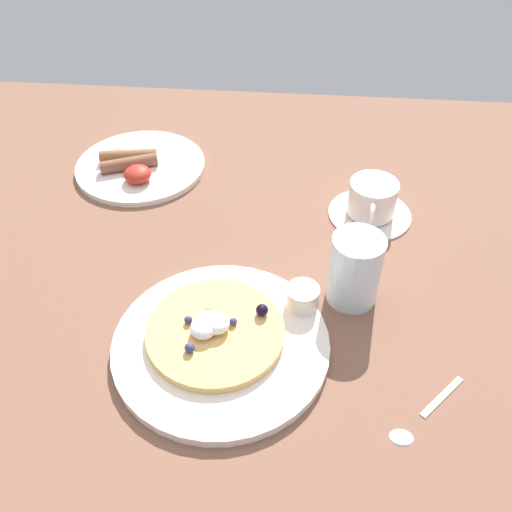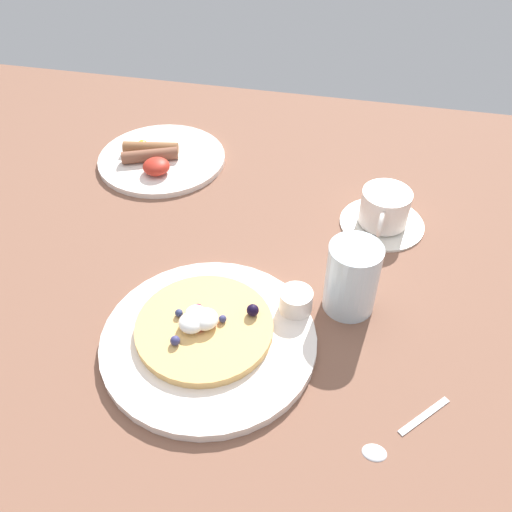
% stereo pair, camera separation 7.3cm
% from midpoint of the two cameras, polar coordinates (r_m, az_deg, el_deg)
% --- Properties ---
extents(ground_plane, '(1.86, 1.17, 0.03)m').
position_cam_midpoint_polar(ground_plane, '(0.86, -6.10, -2.21)').
color(ground_plane, brown).
extents(pancake_plate, '(0.29, 0.29, 0.01)m').
position_cam_midpoint_polar(pancake_plate, '(0.74, -6.47, -9.14)').
color(pancake_plate, white).
rests_on(pancake_plate, ground_plane).
extents(pancake_with_berries, '(0.18, 0.18, 0.03)m').
position_cam_midpoint_polar(pancake_with_berries, '(0.74, -7.11, -7.75)').
color(pancake_with_berries, '#E3AE62').
rests_on(pancake_with_berries, pancake_plate).
extents(syrup_ramekin, '(0.05, 0.05, 0.03)m').
position_cam_midpoint_polar(syrup_ramekin, '(0.76, 2.05, -4.31)').
color(syrup_ramekin, white).
rests_on(syrup_ramekin, pancake_plate).
extents(breakfast_plate, '(0.24, 0.24, 0.01)m').
position_cam_midpoint_polar(breakfast_plate, '(1.08, -13.69, 8.90)').
color(breakfast_plate, white).
rests_on(breakfast_plate, ground_plane).
extents(fried_breakfast, '(0.11, 0.12, 0.03)m').
position_cam_midpoint_polar(fried_breakfast, '(1.06, -14.77, 9.11)').
color(fried_breakfast, brown).
rests_on(fried_breakfast, breakfast_plate).
extents(coffee_saucer, '(0.14, 0.14, 0.01)m').
position_cam_midpoint_polar(coffee_saucer, '(0.95, 9.45, 4.26)').
color(coffee_saucer, silver).
rests_on(coffee_saucer, ground_plane).
extents(coffee_cup, '(0.08, 0.11, 0.06)m').
position_cam_midpoint_polar(coffee_cup, '(0.93, 9.68, 5.83)').
color(coffee_cup, white).
rests_on(coffee_cup, coffee_saucer).
extents(teaspoon, '(0.10, 0.10, 0.01)m').
position_cam_midpoint_polar(teaspoon, '(0.70, 13.14, -16.45)').
color(teaspoon, silver).
rests_on(teaspoon, ground_plane).
extents(water_glass, '(0.07, 0.07, 0.11)m').
position_cam_midpoint_polar(water_glass, '(0.77, 7.48, -1.48)').
color(water_glass, silver).
rests_on(water_glass, ground_plane).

